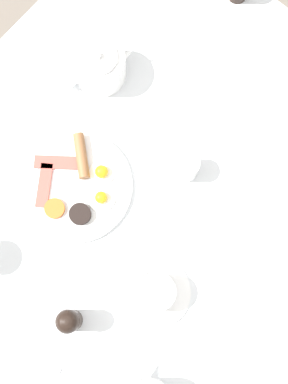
{
  "coord_description": "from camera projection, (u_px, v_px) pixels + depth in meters",
  "views": [
    {
      "loc": [
        -0.16,
        0.19,
        1.98
      ],
      "look_at": [
        0.0,
        0.0,
        0.75
      ],
      "focal_mm": 50.0,
      "sensor_mm": 36.0,
      "label": 1
    }
  ],
  "objects": [
    {
      "name": "ground_plane",
      "position": [
        144.0,
        233.0,
        1.99
      ],
      "size": [
        8.0,
        8.0,
        0.0
      ],
      "primitive_type": "plane",
      "color": "#70665B"
    },
    {
      "name": "table",
      "position": [
        144.0,
        199.0,
        1.33
      ],
      "size": [
        1.07,
        1.22,
        0.73
      ],
      "color": "silver",
      "rests_on": "ground_plane"
    },
    {
      "name": "breakfast_plate",
      "position": [
        76.0,
        185.0,
        1.26
      ],
      "size": [
        0.27,
        0.27,
        0.04
      ],
      "color": "white",
      "rests_on": "table"
    },
    {
      "name": "teapot_near",
      "position": [
        99.0,
        66.0,
        1.29
      ],
      "size": [
        0.13,
        0.19,
        0.11
      ],
      "rotation": [
        0.0,
        0.0,
        4.27
      ],
      "color": "white",
      "rests_on": "table"
    },
    {
      "name": "teacup_with_saucer_right",
      "position": [
        156.0,
        292.0,
        1.19
      ],
      "size": [
        0.16,
        0.16,
        0.07
      ],
      "color": "white",
      "rests_on": "table"
    },
    {
      "name": "creamer_jug",
      "position": [
        186.0,
        167.0,
        1.25
      ],
      "size": [
        0.08,
        0.06,
        0.07
      ],
      "color": "white",
      "rests_on": "table"
    },
    {
      "name": "pepper_grinder",
      "position": [
        69.0,
        321.0,
        1.16
      ],
      "size": [
        0.05,
        0.05,
        0.1
      ],
      "color": "black",
      "rests_on": "table"
    },
    {
      "name": "fork_by_plate",
      "position": [
        259.0,
        233.0,
        1.25
      ],
      "size": [
        0.02,
        0.17,
        0.0
      ],
      "rotation": [
        0.0,
        0.0,
        3.12
      ],
      "color": "silver",
      "rests_on": "table"
    },
    {
      "name": "fork_spare",
      "position": [
        24.0,
        358.0,
        1.19
      ],
      "size": [
        0.17,
        0.07,
        0.0
      ],
      "rotation": [
        0.0,
        0.0,
        5.07
      ],
      "color": "silver",
      "rests_on": "table"
    }
  ]
}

